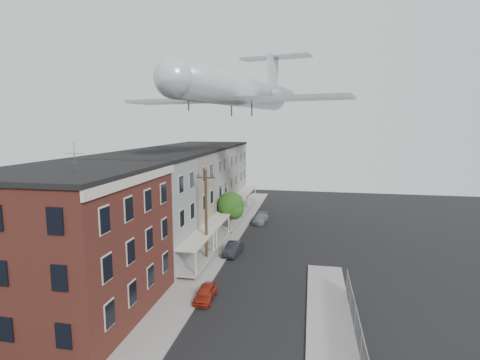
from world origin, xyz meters
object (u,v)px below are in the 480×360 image
object	(u,v)px
utility_pole	(206,216)
car_mid	(233,249)
street_tree	(232,206)
car_far	(260,218)
airplane	(240,91)
car_near	(205,293)

from	to	relation	value
utility_pole	car_mid	xyz separation A→B (m)	(2.00, 2.85, -4.05)
street_tree	car_mid	world-z (taller)	street_tree
utility_pole	car_far	distance (m)	16.77
utility_pole	airplane	bearing A→B (deg)	76.26
airplane	car_far	bearing A→B (deg)	81.98
utility_pole	car_mid	size ratio (longest dim) A/B	2.39
car_near	airplane	distance (m)	22.03
airplane	street_tree	bearing A→B (deg)	122.02
utility_pole	car_far	bearing A→B (deg)	79.26
car_far	airplane	size ratio (longest dim) A/B	0.14
utility_pole	car_near	bearing A→B (deg)	-74.88
utility_pole	car_near	world-z (taller)	utility_pole
utility_pole	street_tree	world-z (taller)	utility_pole
car_near	car_far	distance (m)	23.40
car_near	car_far	world-z (taller)	car_far
car_near	street_tree	bearing A→B (deg)	94.61
car_near	car_far	size ratio (longest dim) A/B	0.82
car_far	car_near	bearing A→B (deg)	-87.00
car_near	car_mid	size ratio (longest dim) A/B	0.87
airplane	utility_pole	bearing A→B (deg)	-103.74
street_tree	airplane	distance (m)	13.62
street_tree	car_mid	xyz separation A→B (m)	(1.67, -7.07, -2.83)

